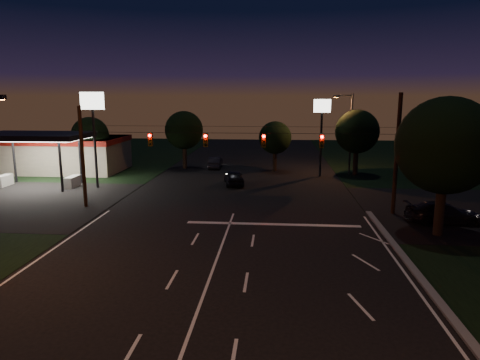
# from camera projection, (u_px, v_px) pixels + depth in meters

# --- Properties ---
(ground) EXTENTS (140.00, 140.00, 0.00)m
(ground) POSITION_uv_depth(u_px,v_px,m) (202.00, 300.00, 18.64)
(ground) COLOR black
(ground) RESTS_ON ground
(cross_street_left) EXTENTS (20.00, 16.00, 0.02)m
(cross_street_left) POSITION_uv_depth(u_px,v_px,m) (0.00, 202.00, 35.94)
(cross_street_left) COLOR black
(cross_street_left) RESTS_ON ground
(stop_bar) EXTENTS (12.00, 0.50, 0.01)m
(stop_bar) POSITION_uv_depth(u_px,v_px,m) (273.00, 224.00, 29.63)
(stop_bar) COLOR silver
(stop_bar) RESTS_ON ground
(utility_pole_right) EXTENTS (0.30, 0.30, 9.00)m
(utility_pole_right) POSITION_uv_depth(u_px,v_px,m) (392.00, 214.00, 32.31)
(utility_pole_right) COLOR black
(utility_pole_right) RESTS_ON ground
(utility_pole_left) EXTENTS (0.28, 0.28, 8.00)m
(utility_pole_left) POSITION_uv_depth(u_px,v_px,m) (86.00, 207.00, 34.30)
(utility_pole_left) COLOR black
(utility_pole_left) RESTS_ON ground
(signal_span) EXTENTS (24.00, 0.40, 1.56)m
(signal_span) POSITION_uv_depth(u_px,v_px,m) (235.00, 140.00, 32.20)
(signal_span) COLOR black
(signal_span) RESTS_ON ground
(gas_station) EXTENTS (14.20, 16.10, 5.25)m
(gas_station) POSITION_uv_depth(u_px,v_px,m) (61.00, 152.00, 49.70)
(gas_station) COLOR gray
(gas_station) RESTS_ON ground
(pole_sign_left_near) EXTENTS (2.20, 0.30, 9.10)m
(pole_sign_left_near) POSITION_uv_depth(u_px,v_px,m) (93.00, 115.00, 39.96)
(pole_sign_left_near) COLOR black
(pole_sign_left_near) RESTS_ON ground
(pole_sign_right) EXTENTS (1.80, 0.30, 8.40)m
(pole_sign_right) POSITION_uv_depth(u_px,v_px,m) (322.00, 120.00, 46.10)
(pole_sign_right) COLOR black
(pole_sign_right) RESTS_ON ground
(street_light_right_far) EXTENTS (2.20, 0.35, 9.00)m
(street_light_right_far) POSITION_uv_depth(u_px,v_px,m) (349.00, 128.00, 47.98)
(street_light_right_far) COLOR black
(street_light_right_far) RESTS_ON ground
(tree_right_near) EXTENTS (6.00, 6.00, 8.76)m
(tree_right_near) POSITION_uv_depth(u_px,v_px,m) (445.00, 147.00, 26.36)
(tree_right_near) COLOR black
(tree_right_near) RESTS_ON ground
(tree_far_a) EXTENTS (4.20, 4.20, 6.42)m
(tree_far_a) POSITION_uv_depth(u_px,v_px,m) (91.00, 136.00, 48.75)
(tree_far_a) COLOR black
(tree_far_a) RESTS_ON ground
(tree_far_b) EXTENTS (4.60, 4.60, 6.98)m
(tree_far_b) POSITION_uv_depth(u_px,v_px,m) (184.00, 131.00, 51.77)
(tree_far_b) COLOR black
(tree_far_b) RESTS_ON ground
(tree_far_c) EXTENTS (3.80, 3.80, 5.86)m
(tree_far_c) POSITION_uv_depth(u_px,v_px,m) (275.00, 138.00, 50.00)
(tree_far_c) COLOR black
(tree_far_c) RESTS_ON ground
(tree_far_d) EXTENTS (4.80, 4.80, 7.30)m
(tree_far_d) POSITION_uv_depth(u_px,v_px,m) (357.00, 132.00, 47.15)
(tree_far_d) COLOR black
(tree_far_d) RESTS_ON ground
(tree_far_e) EXTENTS (4.00, 4.00, 6.18)m
(tree_far_e) POSITION_uv_depth(u_px,v_px,m) (438.00, 141.00, 44.64)
(tree_far_e) COLOR black
(tree_far_e) RESTS_ON ground
(car_oncoming_a) EXTENTS (2.54, 4.62, 1.49)m
(car_oncoming_a) POSITION_uv_depth(u_px,v_px,m) (234.00, 177.00, 42.66)
(car_oncoming_a) COLOR black
(car_oncoming_a) RESTS_ON ground
(car_oncoming_b) EXTENTS (1.52, 4.12, 1.35)m
(car_oncoming_b) POSITION_uv_depth(u_px,v_px,m) (215.00, 162.00, 52.83)
(car_oncoming_b) COLOR black
(car_oncoming_b) RESTS_ON ground
(car_cross) EXTENTS (5.17, 2.22, 1.49)m
(car_cross) POSITION_uv_depth(u_px,v_px,m) (443.00, 213.00, 29.77)
(car_cross) COLOR black
(car_cross) RESTS_ON ground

